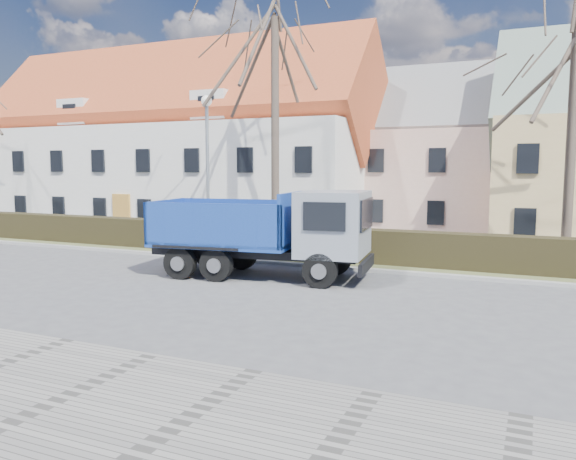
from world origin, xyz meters
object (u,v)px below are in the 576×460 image
at_px(cart_frame, 182,248).
at_px(streetlight, 208,172).
at_px(dump_truck, 253,232).
at_px(parked_car_a, 168,221).

bearing_deg(cart_frame, streetlight, 94.43).
height_order(dump_truck, parked_car_a, dump_truck).
height_order(dump_truck, cart_frame, dump_truck).
bearing_deg(streetlight, dump_truck, -45.15).
relative_size(dump_truck, parked_car_a, 1.78).
distance_m(streetlight, cart_frame, 3.92).
bearing_deg(parked_car_a, cart_frame, -117.84).
relative_size(cart_frame, parked_car_a, 0.19).
distance_m(dump_truck, cart_frame, 5.41).
distance_m(dump_truck, parked_car_a, 13.48).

